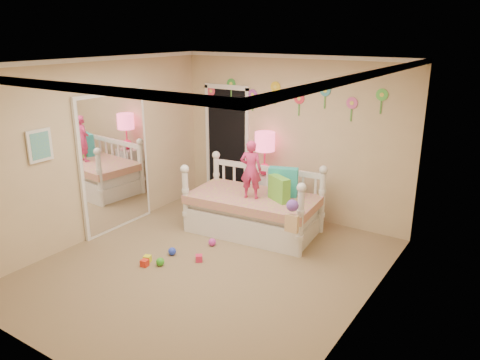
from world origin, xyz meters
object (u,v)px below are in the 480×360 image
Objects in this scene: child at (251,170)px; nightstand at (264,194)px; daybed at (254,199)px; table_lamp at (265,147)px.

child reaches higher than nightstand.
daybed is 0.51m from child.
daybed is at bearing -77.68° from nightstand.
table_lamp is (0.00, 0.00, 0.81)m from nightstand.
nightstand is (-0.26, 0.84, -0.68)m from child.
nightstand is at bearing 102.81° from daybed.
child reaches higher than daybed.
child is at bearing -85.03° from daybed.
daybed is 2.73× the size of table_lamp.
nightstand is at bearing -91.85° from child.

